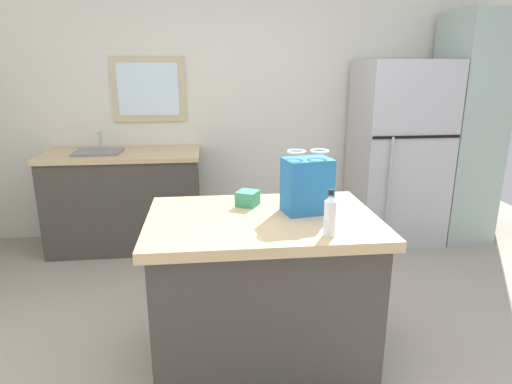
# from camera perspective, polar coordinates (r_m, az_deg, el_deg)

# --- Properties ---
(ground) EXTENTS (6.48, 6.48, 0.00)m
(ground) POSITION_cam_1_polar(r_m,az_deg,el_deg) (2.63, 5.28, -22.83)
(ground) COLOR #9E9384
(back_wall) EXTENTS (5.40, 0.13, 2.54)m
(back_wall) POSITION_cam_1_polar(r_m,az_deg,el_deg) (4.40, -0.74, 11.15)
(back_wall) COLOR silver
(back_wall) RESTS_ON ground
(kitchen_island) EXTENTS (1.22, 0.84, 0.88)m
(kitchen_island) POSITION_cam_1_polar(r_m,az_deg,el_deg) (2.51, 0.78, -12.58)
(kitchen_island) COLOR #423D38
(kitchen_island) RESTS_ON ground
(refrigerator) EXTENTS (0.80, 0.72, 1.71)m
(refrigerator) POSITION_cam_1_polar(r_m,az_deg,el_deg) (4.40, 17.97, 4.89)
(refrigerator) COLOR #B7B7BC
(refrigerator) RESTS_ON ground
(tall_cabinet) EXTENTS (0.47, 0.65, 2.12)m
(tall_cabinet) POSITION_cam_1_polar(r_m,az_deg,el_deg) (4.68, 25.62, 7.32)
(tall_cabinet) COLOR #9EB2A8
(tall_cabinet) RESTS_ON ground
(sink_counter) EXTENTS (1.39, 0.63, 1.09)m
(sink_counter) POSITION_cam_1_polar(r_m,az_deg,el_deg) (4.23, -16.71, -0.91)
(sink_counter) COLOR #423D38
(sink_counter) RESTS_ON ground
(shopping_bag) EXTENTS (0.28, 0.22, 0.34)m
(shopping_bag) POSITION_cam_1_polar(r_m,az_deg,el_deg) (2.38, 6.66, 0.90)
(shopping_bag) COLOR #236BAD
(shopping_bag) RESTS_ON kitchen_island
(small_box) EXTENTS (0.15, 0.15, 0.08)m
(small_box) POSITION_cam_1_polar(r_m,az_deg,el_deg) (2.51, -1.09, -0.82)
(small_box) COLOR #388E66
(small_box) RESTS_ON kitchen_island
(bottle) EXTENTS (0.06, 0.06, 0.23)m
(bottle) POSITION_cam_1_polar(r_m,az_deg,el_deg) (2.07, 9.60, -3.01)
(bottle) COLOR white
(bottle) RESTS_ON kitchen_island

